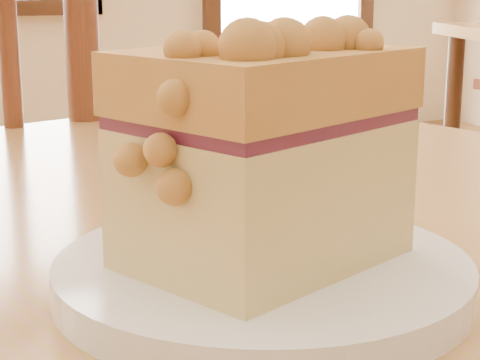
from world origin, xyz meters
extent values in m
cylinder|color=#5B2B19|center=(0.29, 0.57, 0.74)|extent=(0.04, 0.04, 0.50)
cylinder|color=#5B2B19|center=(0.20, 0.56, 0.72)|extent=(0.02, 0.02, 0.43)
cylinder|color=#33180D|center=(2.01, 2.09, 0.35)|extent=(0.06, 0.06, 0.71)
cylinder|color=white|center=(0.25, 0.00, 0.76)|extent=(0.22, 0.22, 0.02)
cylinder|color=white|center=(0.25, 0.00, 0.75)|extent=(0.15, 0.15, 0.01)
cube|color=tan|center=(0.25, 0.00, 0.80)|extent=(0.16, 0.14, 0.07)
cube|color=#4E162A|center=(0.25, 0.00, 0.84)|extent=(0.16, 0.14, 0.01)
cube|color=#BA863A|center=(0.25, 0.00, 0.86)|extent=(0.16, 0.15, 0.03)
sphere|color=#BA863A|center=(0.21, -0.03, 0.88)|extent=(0.02, 0.02, 0.02)
sphere|color=#BA863A|center=(0.23, -0.01, 0.88)|extent=(0.02, 0.02, 0.02)
sphere|color=#BA863A|center=(0.28, 0.02, 0.88)|extent=(0.02, 0.02, 0.02)
sphere|color=#BA863A|center=(0.26, 0.04, 0.88)|extent=(0.03, 0.03, 0.03)
sphere|color=#BA863A|center=(0.29, -0.01, 0.88)|extent=(0.02, 0.02, 0.02)
sphere|color=#BA863A|center=(0.30, -0.02, 0.88)|extent=(0.01, 0.01, 0.01)
sphere|color=#BA863A|center=(0.26, 0.02, 0.88)|extent=(0.02, 0.02, 0.02)
sphere|color=#BA863A|center=(0.25, -0.02, 0.88)|extent=(0.02, 0.02, 0.02)
sphere|color=#BA863A|center=(0.29, 0.01, 0.88)|extent=(0.02, 0.02, 0.02)
sphere|color=#BA863A|center=(0.24, -0.04, 0.88)|extent=(0.03, 0.03, 0.03)
sphere|color=#BA863A|center=(0.26, 0.02, 0.88)|extent=(0.02, 0.02, 0.02)
sphere|color=#BA863A|center=(0.27, 0.00, 0.88)|extent=(0.01, 0.01, 0.01)
sphere|color=#BA863A|center=(0.24, -0.05, 0.88)|extent=(0.03, 0.03, 0.03)
sphere|color=#BA863A|center=(0.29, 0.01, 0.88)|extent=(0.02, 0.02, 0.02)
sphere|color=#BA863A|center=(0.18, -0.02, 0.82)|extent=(0.01, 0.01, 0.01)
sphere|color=#BA863A|center=(0.17, -0.02, 0.86)|extent=(0.01, 0.01, 0.01)
sphere|color=#BA863A|center=(0.17, 0.00, 0.87)|extent=(0.01, 0.01, 0.01)
sphere|color=#BA863A|center=(0.19, -0.04, 0.83)|extent=(0.01, 0.01, 0.01)
camera|label=1|loc=(0.07, -0.38, 0.91)|focal=62.00mm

